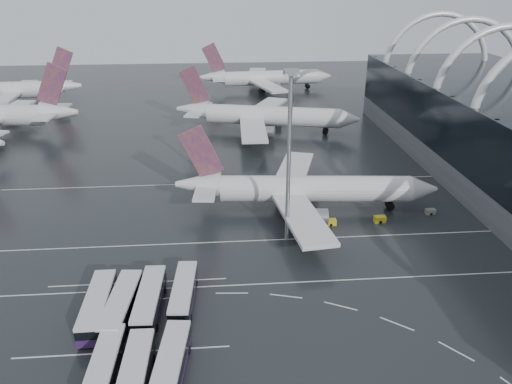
{
  "coord_description": "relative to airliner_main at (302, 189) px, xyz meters",
  "views": [
    {
      "loc": [
        -10.77,
        -68.22,
        45.38
      ],
      "look_at": [
        -3.61,
        18.34,
        7.0
      ],
      "focal_mm": 35.0,
      "sensor_mm": 36.0,
      "label": 1
    }
  ],
  "objects": [
    {
      "name": "bus_row_far_b",
      "position": [
        -27.65,
        -46.79,
        -2.73
      ],
      "size": [
        3.54,
        13.63,
        3.34
      ],
      "rotation": [
        0.0,
        0.0,
        1.54
      ],
      "color": "#2F1645",
      "rests_on": "ground"
    },
    {
      "name": "lane_marking_far",
      "position": [
        -6.34,
        15.61,
        -4.56
      ],
      "size": [
        120.0,
        0.25,
        0.01
      ],
      "primitive_type": "cube",
      "color": "silver",
      "rests_on": "ground"
    },
    {
      "name": "bus_bay_line_north",
      "position": [
        -30.34,
        -24.39,
        -4.56
      ],
      "size": [
        28.0,
        0.25,
        0.01
      ],
      "primitive_type": "cube",
      "color": "silver",
      "rests_on": "ground"
    },
    {
      "name": "airliner_gate_b",
      "position": [
        -2.63,
        55.94,
        0.37
      ],
      "size": [
        56.28,
        49.84,
        19.72
      ],
      "rotation": [
        0.0,
        0.0,
        -0.24
      ],
      "color": "silver",
      "rests_on": "ground"
    },
    {
      "name": "gse_cart_belly_a",
      "position": [
        14.6,
        -6.89,
        -3.95
      ],
      "size": [
        2.26,
        1.34,
        1.23
      ],
      "primitive_type": "cube",
      "color": "gold",
      "rests_on": "ground"
    },
    {
      "name": "bus_bay_line_south",
      "position": [
        -30.34,
        -40.39,
        -4.56
      ],
      "size": [
        28.0,
        0.25,
        0.01
      ],
      "primitive_type": "cube",
      "color": "silver",
      "rests_on": "ground"
    },
    {
      "name": "airliner_main",
      "position": [
        0.0,
        0.0,
        0.0
      ],
      "size": [
        53.82,
        47.01,
        18.21
      ],
      "rotation": [
        0.0,
        0.0,
        -0.09
      ],
      "color": "silver",
      "rests_on": "ground"
    },
    {
      "name": "lane_marking_mid",
      "position": [
        -6.34,
        -12.39,
        -4.56
      ],
      "size": [
        120.0,
        0.25,
        0.01
      ],
      "primitive_type": "cube",
      "color": "silver",
      "rests_on": "ground"
    },
    {
      "name": "lane_marking_near",
      "position": [
        -6.34,
        -26.39,
        -4.56
      ],
      "size": [
        120.0,
        0.25,
        0.01
      ],
      "primitive_type": "cube",
      "color": "silver",
      "rests_on": "ground"
    },
    {
      "name": "bus_row_far_a",
      "position": [
        -31.49,
        -45.01,
        -2.8
      ],
      "size": [
        3.38,
        13.07,
        3.2
      ],
      "rotation": [
        0.0,
        0.0,
        1.54
      ],
      "color": "#2F1645",
      "rests_on": "ground"
    },
    {
      "name": "gse_cart_belly_c",
      "position": [
        4.6,
        -7.29,
        -3.98
      ],
      "size": [
        2.15,
        1.27,
        1.17
      ],
      "primitive_type": "cube",
      "color": "gold",
      "rests_on": "ground"
    },
    {
      "name": "bus_row_near_d",
      "position": [
        -22.76,
        -30.39,
        -2.78
      ],
      "size": [
        3.83,
        13.35,
        3.25
      ],
      "rotation": [
        0.0,
        0.0,
        1.51
      ],
      "color": "#2F1645",
      "rests_on": "ground"
    },
    {
      "name": "floodlight_mast",
      "position": [
        -4.74,
        -12.07,
        14.96
      ],
      "size": [
        2.38,
        2.38,
        31.03
      ],
      "color": "gray",
      "rests_on": "ground"
    },
    {
      "name": "ground",
      "position": [
        -6.34,
        -24.39,
        -4.56
      ],
      "size": [
        420.0,
        420.0,
        0.0
      ],
      "primitive_type": "plane",
      "color": "black",
      "rests_on": "ground"
    },
    {
      "name": "jet_remote_mid",
      "position": [
        -82.16,
        61.18,
        0.99
      ],
      "size": [
        49.45,
        39.88,
        21.52
      ],
      "rotation": [
        0.0,
        0.0,
        3.04
      ],
      "color": "silver",
      "rests_on": "ground"
    },
    {
      "name": "bus_row_near_b",
      "position": [
        -31.41,
        -32.95,
        -2.67
      ],
      "size": [
        4.36,
        14.23,
        3.45
      ],
      "rotation": [
        0.0,
        0.0,
        1.48
      ],
      "color": "#2F1645",
      "rests_on": "ground"
    },
    {
      "name": "bus_row_near_a",
      "position": [
        -34.79,
        -32.67,
        -2.66
      ],
      "size": [
        3.46,
        14.06,
        3.46
      ],
      "rotation": [
        0.0,
        0.0,
        1.58
      ],
      "color": "#2F1645",
      "rests_on": "ground"
    },
    {
      "name": "gse_cart_belly_d",
      "position": [
        26.0,
        -4.29,
        -4.02
      ],
      "size": [
        1.99,
        1.18,
        1.09
      ],
      "primitive_type": "cube",
      "color": "slate",
      "rests_on": "ground"
    },
    {
      "name": "jet_remote_far",
      "position": [
        -89.84,
        98.03,
        0.82
      ],
      "size": [
        47.81,
        38.48,
        20.86
      ],
      "rotation": [
        0.0,
        0.0,
        3.19
      ],
      "color": "silver",
      "rests_on": "ground"
    },
    {
      "name": "bus_row_near_c",
      "position": [
        -27.58,
        -31.93,
        -2.68
      ],
      "size": [
        3.77,
        14.03,
        3.42
      ],
      "rotation": [
        0.0,
        0.0,
        1.53
      ],
      "color": "#2F1645",
      "rests_on": "ground"
    },
    {
      "name": "gse_cart_belly_e",
      "position": [
        12.28,
        8.42,
        -3.95
      ],
      "size": [
        2.25,
        1.33,
        1.23
      ],
      "primitive_type": "cube",
      "color": "gold",
      "rests_on": "ground"
    },
    {
      "name": "bus_row_far_c",
      "position": [
        -23.57,
        -45.56,
        -2.7
      ],
      "size": [
        4.55,
        14.0,
        3.39
      ],
      "rotation": [
        0.0,
        0.0,
        1.46
      ],
      "color": "#2F1645",
      "rests_on": "ground"
    },
    {
      "name": "airliner_gate_c",
      "position": [
        3.51,
        114.71,
        0.4
      ],
      "size": [
        55.74,
        51.25,
        19.85
      ],
      "rotation": [
        0.0,
        0.0,
        0.08
      ],
      "color": "silver",
      "rests_on": "ground"
    }
  ]
}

